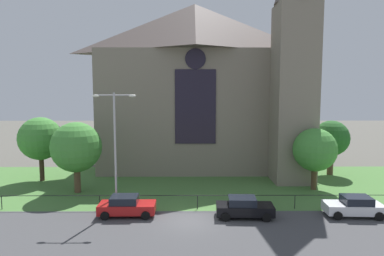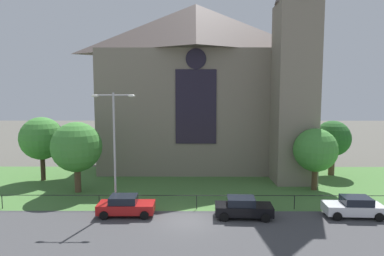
% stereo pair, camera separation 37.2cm
% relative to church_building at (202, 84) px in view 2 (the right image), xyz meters
% --- Properties ---
extents(ground, '(160.00, 160.00, 0.00)m').
position_rel_church_building_xyz_m(ground, '(-1.44, -8.33, -10.27)').
color(ground, '#56544C').
extents(road_asphalt, '(120.00, 8.00, 0.01)m').
position_rel_church_building_xyz_m(road_asphalt, '(-1.44, -20.33, -10.27)').
color(road_asphalt, '#424244').
rests_on(road_asphalt, ground).
extents(grass_verge, '(120.00, 20.00, 0.01)m').
position_rel_church_building_xyz_m(grass_verge, '(-1.44, -10.33, -10.27)').
color(grass_verge, '#477538').
rests_on(grass_verge, ground).
extents(church_building, '(23.20, 16.20, 26.00)m').
position_rel_church_building_xyz_m(church_building, '(0.00, 0.00, 0.00)').
color(church_building, gray).
rests_on(church_building, ground).
extents(iron_railing, '(31.05, 0.07, 1.13)m').
position_rel_church_building_xyz_m(iron_railing, '(-0.77, -15.83, -9.30)').
color(iron_railing, black).
rests_on(iron_railing, ground).
extents(tree_left_near, '(4.61, 4.61, 6.55)m').
position_rel_church_building_xyz_m(tree_left_near, '(-11.79, -11.22, -6.05)').
color(tree_left_near, brown).
rests_on(tree_left_near, ground).
extents(tree_left_far, '(4.46, 4.46, 6.70)m').
position_rel_church_building_xyz_m(tree_left_far, '(-16.92, -6.96, -5.82)').
color(tree_left_far, '#423021').
rests_on(tree_left_far, ground).
extents(tree_right_far, '(3.97, 3.97, 6.14)m').
position_rel_church_building_xyz_m(tree_right_far, '(14.51, -4.40, -6.18)').
color(tree_right_far, brown).
rests_on(tree_right_far, ground).
extents(tree_right_near, '(4.09, 4.09, 5.89)m').
position_rel_church_building_xyz_m(tree_right_near, '(10.46, -10.39, -6.45)').
color(tree_right_near, '#4C3823').
rests_on(tree_right_near, ground).
extents(streetlamp_near, '(3.37, 0.26, 9.21)m').
position_rel_church_building_xyz_m(streetlamp_near, '(-7.17, -15.93, -4.50)').
color(streetlamp_near, '#B2B2B7').
rests_on(streetlamp_near, ground).
extents(parked_car_red, '(4.22, 2.06, 1.51)m').
position_rel_church_building_xyz_m(parked_car_red, '(-6.12, -17.26, -9.53)').
color(parked_car_red, '#B21919').
rests_on(parked_car_red, ground).
extents(parked_car_black, '(4.28, 2.19, 1.51)m').
position_rel_church_building_xyz_m(parked_car_black, '(2.64, -17.63, -9.53)').
color(parked_car_black, black).
rests_on(parked_car_black, ground).
extents(parked_car_white, '(4.28, 2.20, 1.51)m').
position_rel_church_building_xyz_m(parked_car_white, '(10.91, -17.44, -9.53)').
color(parked_car_white, silver).
rests_on(parked_car_white, ground).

